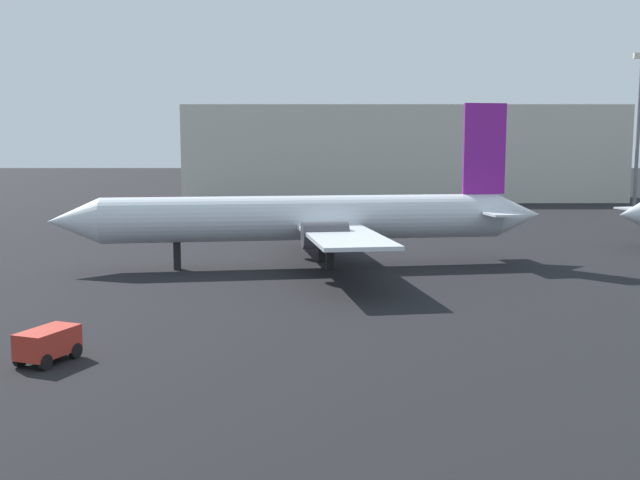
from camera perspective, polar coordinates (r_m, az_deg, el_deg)
name	(u,v)px	position (r m, az deg, el deg)	size (l,w,h in m)	color
airplane_on_taxiway	(311,218)	(50.47, -0.74, 1.75)	(34.36, 26.13, 11.32)	silver
baggage_cart	(47,343)	(30.06, -20.57, -7.55)	(2.10, 2.71, 1.30)	red
light_mast_right	(638,121)	(113.41, 23.56, 8.51)	(2.40, 0.50, 21.39)	slate
terminal_building	(399,154)	(119.21, 6.16, 6.72)	(67.16, 18.89, 14.62)	beige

